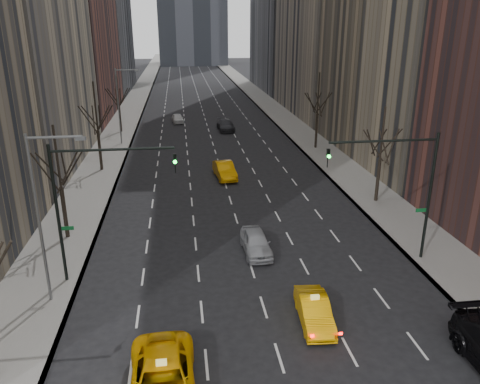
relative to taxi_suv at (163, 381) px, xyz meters
name	(u,v)px	position (x,y,z in m)	size (l,w,h in m)	color
sidewalk_left	(131,110)	(-7.20, 67.72, -0.72)	(4.50, 320.00, 0.15)	slate
sidewalk_right	(270,107)	(17.30, 67.72, -0.72)	(4.50, 320.00, 0.15)	slate
tree_lw_b	(61,188)	(-6.95, 15.72, 2.92)	(3.36, 3.50, 7.82)	black
tree_lw_c	(98,132)	(-6.95, 31.72, 3.24)	(3.36, 3.50, 8.74)	black
tree_lw_d	(119,107)	(-6.95, 49.72, 2.77)	(3.36, 3.50, 7.36)	black
tree_rw_b	(380,159)	(17.05, 19.72, 2.92)	(3.36, 3.50, 7.82)	black
tree_rw_c	(317,115)	(17.05, 37.72, 3.24)	(3.36, 3.50, 8.74)	black
traffic_mast_left	(87,191)	(-4.05, 9.71, 4.69)	(6.69, 0.39, 8.00)	black
traffic_mast_right	(405,178)	(14.16, 9.71, 4.69)	(6.69, 0.39, 8.00)	black
streetlight_near	(44,203)	(-5.79, 7.72, 4.82)	(2.83, 0.22, 9.00)	slate
streetlight_far	(121,99)	(-5.79, 42.72, 4.82)	(2.83, 0.22, 9.00)	slate
taxi_suv	(163,381)	(0.00, 0.00, 0.00)	(2.64, 5.73, 1.59)	#FFB705
taxi_sedan	(314,311)	(7.29, 4.09, -0.13)	(1.41, 4.05, 1.33)	#FFAE05
silver_sedan_ahead	(256,242)	(5.66, 11.97, -0.08)	(1.70, 4.21, 1.44)	#9A9CA2
far_taxi	(225,170)	(5.18, 27.88, -0.02)	(1.64, 4.70, 1.55)	orange
far_suv_grey	(226,125)	(7.42, 49.20, -0.05)	(2.09, 5.13, 1.49)	#28292D
far_car_white	(178,118)	(0.79, 55.57, -0.13)	(1.57, 3.91, 1.33)	silver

